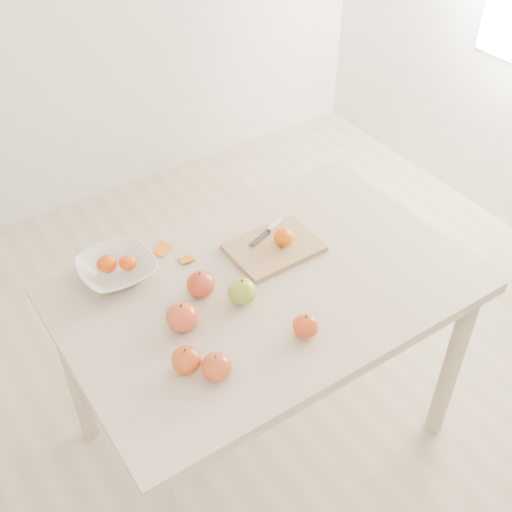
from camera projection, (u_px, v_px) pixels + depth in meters
ground at (263, 429)px, 2.39m from camera, size 3.50×3.50×0.00m
table at (265, 306)px, 1.96m from camera, size 1.20×0.80×0.75m
cutting_board at (274, 248)px, 2.01m from camera, size 0.28×0.20×0.02m
board_tangerine at (284, 237)px, 1.99m from camera, size 0.06×0.06×0.05m
fruit_bowl at (117, 269)px, 1.90m from camera, size 0.22×0.22×0.06m
bowl_tangerine_near at (107, 264)px, 1.88m from camera, size 0.06×0.06×0.05m
bowl_tangerine_far at (128, 262)px, 1.89m from camera, size 0.05×0.05×0.05m
orange_peel_a at (162, 250)px, 2.01m from camera, size 0.07×0.07×0.01m
orange_peel_b at (187, 260)px, 1.97m from camera, size 0.05×0.04×0.01m
paring_knife at (273, 227)px, 2.06m from camera, size 0.17×0.07×0.01m
apple_green at (242, 291)px, 1.82m from camera, size 0.08×0.08×0.07m
apple_red_c at (216, 367)px, 1.62m from camera, size 0.08×0.08×0.07m
apple_red_e at (306, 326)px, 1.72m from camera, size 0.07×0.07×0.07m
apple_red_d at (186, 360)px, 1.63m from camera, size 0.08×0.08×0.07m
apple_red_b at (182, 317)px, 1.74m from camera, size 0.09×0.09×0.08m
apple_red_a at (200, 284)px, 1.84m from camera, size 0.08×0.08×0.08m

